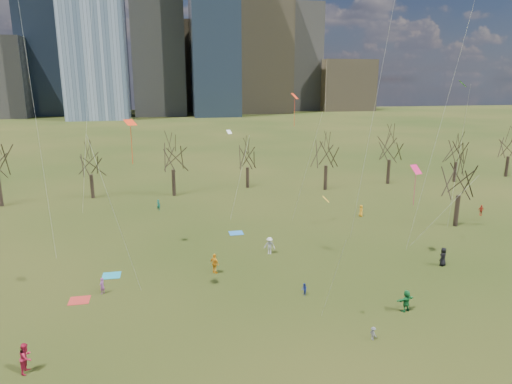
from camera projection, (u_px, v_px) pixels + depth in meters
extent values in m
plane|color=black|center=(289.00, 324.00, 33.19)|extent=(500.00, 500.00, 0.00)
cube|color=slate|center=(156.00, 14.00, 215.05)|extent=(24.00, 24.00, 95.00)
cube|color=#384C66|center=(214.00, 1.00, 209.47)|extent=(22.00, 22.00, 105.00)
cube|color=#726347|center=(261.00, 42.00, 237.76)|extent=(28.00, 28.00, 72.00)
cube|color=#384C66|center=(50.00, 47.00, 222.66)|extent=(25.00, 25.00, 65.00)
cube|color=slate|center=(299.00, 58.00, 258.63)|extent=(22.00, 22.00, 58.00)
cube|color=#726347|center=(183.00, 67.00, 256.52)|extent=(30.00, 30.00, 48.00)
cube|color=#726347|center=(342.00, 85.00, 262.41)|extent=(30.00, 28.00, 28.00)
cylinder|color=black|center=(0.00, 191.00, 63.64)|extent=(0.55, 0.55, 4.28)
cylinder|color=black|center=(92.00, 186.00, 67.99)|extent=(0.52, 0.52, 3.60)
cylinder|color=black|center=(174.00, 183.00, 69.35)|extent=(0.54, 0.54, 4.05)
cylinder|color=black|center=(247.00, 177.00, 74.64)|extent=(0.51, 0.51, 3.38)
cylinder|color=black|center=(325.00, 178.00, 73.14)|extent=(0.54, 0.54, 3.96)
cylinder|color=black|center=(388.00, 172.00, 77.38)|extent=(0.54, 0.54, 4.14)
cylinder|color=black|center=(455.00, 172.00, 78.87)|extent=(0.52, 0.52, 3.51)
cylinder|color=black|center=(507.00, 166.00, 83.11)|extent=(0.53, 0.53, 3.74)
cylinder|color=black|center=(457.00, 211.00, 54.97)|extent=(0.53, 0.53, 3.83)
cube|color=teal|center=(112.00, 275.00, 41.36)|extent=(1.60, 1.50, 0.03)
cube|color=#286DBA|center=(236.00, 233.00, 52.79)|extent=(1.60, 1.50, 0.03)
cube|color=#B62B24|center=(79.00, 300.00, 36.70)|extent=(1.60, 1.50, 0.03)
imported|color=#B21938|center=(26.00, 358.00, 27.54)|extent=(0.90, 1.06, 1.93)
imported|color=#5D5F62|center=(373.00, 333.00, 31.08)|extent=(0.50, 0.69, 0.95)
imported|color=#F6A31B|center=(215.00, 264.00, 41.65)|extent=(1.00, 1.17, 1.88)
imported|color=#197333|center=(406.00, 301.00, 34.82)|extent=(1.69, 0.91, 1.74)
imported|color=black|center=(443.00, 257.00, 43.37)|extent=(1.05, 0.94, 1.81)
imported|color=#9C4E9B|center=(102.00, 286.00, 37.75)|extent=(0.55, 0.61, 1.41)
imported|color=navy|center=(304.00, 289.00, 37.49)|extent=(0.41, 0.52, 1.04)
imported|color=silver|center=(270.00, 246.00, 46.35)|extent=(1.30, 1.04, 1.77)
imported|color=red|center=(481.00, 210.00, 59.55)|extent=(0.83, 0.37, 1.39)
imported|color=orange|center=(361.00, 211.00, 59.04)|extent=(0.52, 0.77, 1.53)
imported|color=#176858|center=(158.00, 205.00, 61.85)|extent=(0.65, 0.63, 1.50)
plane|color=#F53B14|center=(130.00, 122.00, 32.34)|extent=(1.29, 1.26, 0.37)
cylinder|color=silver|center=(118.00, 225.00, 30.48)|extent=(2.00, 6.81, 12.95)
cylinder|color=#F53B14|center=(132.00, 145.00, 32.74)|extent=(0.04, 0.04, 2.70)
cylinder|color=silver|center=(438.00, 134.00, 38.83)|extent=(1.19, 5.00, 22.74)
plane|color=#D41753|center=(416.00, 169.00, 42.90)|extent=(1.34, 1.12, 0.78)
cylinder|color=silver|center=(442.00, 213.00, 42.51)|extent=(4.00, 3.60, 7.68)
cylinder|color=#D41753|center=(415.00, 189.00, 43.36)|extent=(0.04, 0.04, 3.15)
cylinder|color=silver|center=(35.00, 112.00, 36.54)|extent=(0.27, 4.37, 26.67)
cylinder|color=silver|center=(382.00, 69.00, 40.51)|extent=(1.47, 6.33, 33.57)
plane|color=green|center=(463.00, 84.00, 46.80)|extent=(1.10, 1.23, 0.66)
cylinder|color=silver|center=(458.00, 163.00, 45.81)|extent=(3.04, 5.41, 15.49)
cylinder|color=silver|center=(87.00, 103.00, 51.27)|extent=(3.99, 4.17, 26.55)
plane|color=#FE3915|center=(295.00, 96.00, 49.61)|extent=(1.15, 1.16, 0.62)
cylinder|color=silver|center=(307.00, 167.00, 47.39)|extent=(0.54, 8.38, 14.15)
cylinder|color=#FE3915|center=(294.00, 113.00, 50.04)|extent=(0.04, 0.04, 3.00)
plane|color=gold|center=(326.00, 199.00, 29.60)|extent=(0.61, 0.70, 0.40)
cylinder|color=silver|center=(332.00, 284.00, 26.83)|extent=(1.77, 7.59, 8.36)
plane|color=white|center=(229.00, 132.00, 50.91)|extent=(0.83, 0.75, 0.41)
cylinder|color=silver|center=(239.00, 180.00, 50.53)|extent=(1.61, 3.72, 10.22)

